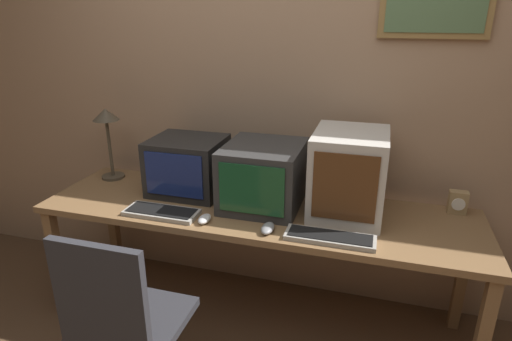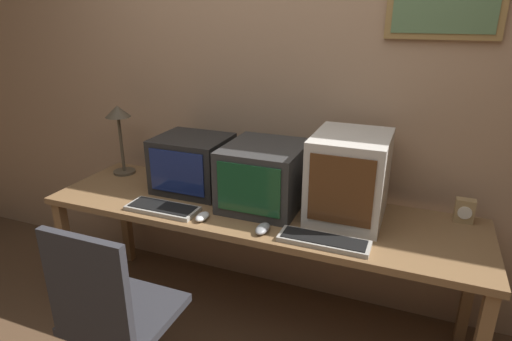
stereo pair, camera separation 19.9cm
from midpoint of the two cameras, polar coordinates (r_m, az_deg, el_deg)
The scene contains 12 objects.
wall_back at distance 2.56m, azimuth 6.14°, elevation 10.34°, with size 8.00×0.08×2.60m.
desk at distance 2.36m, azimuth 2.43°, elevation -6.63°, with size 2.35×0.65×0.75m.
monitor_left at distance 2.53m, azimuth -6.21°, elevation 0.90°, with size 0.41×0.37×0.32m.
monitor_center at distance 2.31m, azimuth 3.59°, elevation -0.73°, with size 0.41×0.46×0.34m.
monitor_right at distance 2.23m, azimuth 14.83°, elevation -0.84°, with size 0.37×0.45×0.44m.
keyboard_main at distance 2.33m, azimuth -9.98°, elevation -5.02°, with size 0.39×0.16×0.03m.
keyboard_side at distance 2.03m, azimuth 11.85°, elevation -9.23°, with size 0.42×0.13×0.03m.
mouse_near_keyboard at distance 2.20m, azimuth -4.61°, elevation -6.21°, with size 0.06×0.10×0.04m.
mouse_far_corner at distance 2.08m, azimuth 3.64°, elevation -7.80°, with size 0.06×0.12×0.04m.
desk_clock at distance 2.44m, azimuth 28.19°, elevation -4.80°, with size 0.09×0.06×0.12m.
desk_lamp at distance 2.82m, azimuth -15.92°, elevation 6.17°, with size 0.16×0.16×0.45m.
office_chair at distance 2.07m, azimuth -15.12°, elevation -20.10°, with size 0.45×0.45×0.97m.
Camera 2 is at (0.78, -0.91, 1.75)m, focal length 30.00 mm.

